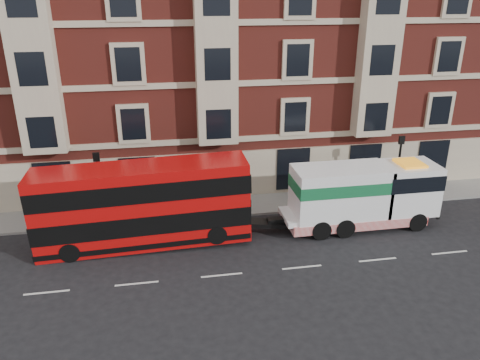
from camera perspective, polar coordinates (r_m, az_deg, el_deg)
ground at (r=22.91m, az=-2.25°, el=-11.52°), size 120.00×120.00×0.00m
sidewalk at (r=29.38m, az=-4.28°, el=-3.40°), size 90.00×3.00×0.15m
victorian_terrace at (r=34.17m, az=-5.29°, el=17.58°), size 45.00×12.00×20.40m
lamp_post_west at (r=27.28m, az=-16.77°, el=-0.42°), size 0.35×0.15×4.35m
lamp_post_east at (r=30.67m, az=18.75°, el=1.82°), size 0.35×0.15×4.35m
double_decker_bus at (r=24.90m, az=-11.75°, el=-2.89°), size 11.03×2.53×4.46m
tow_truck at (r=27.32m, az=14.44°, el=-1.78°), size 8.83×2.61×3.68m
pedestrian at (r=29.66m, az=-23.58°, el=-2.97°), size 0.69×0.48×1.81m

